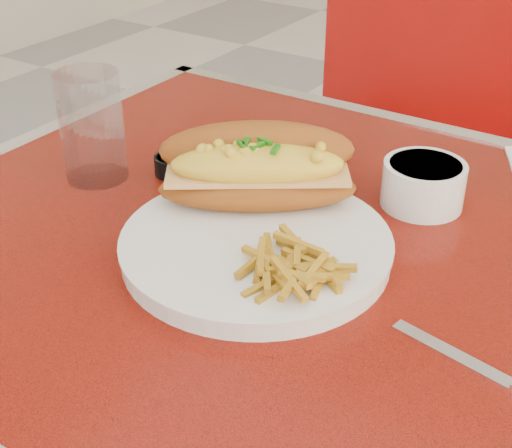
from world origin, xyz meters
The scene contains 9 objects.
diner_table centered at (0.00, 0.00, 0.61)m, with size 1.23×0.83×0.77m.
dinner_plate centered at (-0.15, -0.05, 0.78)m, with size 0.31×0.31×0.02m.
mac_hoagie centered at (-0.19, 0.03, 0.83)m, with size 0.26×0.22×0.10m.
fries_pile centered at (-0.08, -0.08, 0.80)m, with size 0.09×0.09×0.03m, color gold, non-canonical shape.
fork centered at (-0.08, -0.05, 0.79)m, with size 0.04×0.14×0.00m.
gravy_ramekin centered at (-0.04, 0.16, 0.80)m, with size 0.13×0.13×0.06m.
sauce_cup_left centered at (-0.35, 0.06, 0.78)m, with size 0.06×0.06×0.03m.
water_tumbler centered at (-0.43, 0.00, 0.84)m, with size 0.08×0.08×0.14m, color #A8C6D9.
knife centered at (0.14, -0.10, 0.77)m, with size 0.19×0.05×0.01m.
Camera 1 is at (0.22, -0.60, 1.21)m, focal length 50.00 mm.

